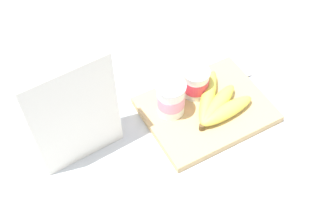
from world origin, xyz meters
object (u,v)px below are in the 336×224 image
(cutting_board, at_px, (206,110))
(yogurt_cup_back, at_px, (195,83))
(cereal_box, at_px, (71,110))
(spoon, at_px, (256,74))
(yogurt_cup_front, at_px, (171,99))
(banana_bunch, at_px, (217,104))

(cutting_board, distance_m, yogurt_cup_back, 0.07)
(cereal_box, distance_m, yogurt_cup_back, 0.33)
(cereal_box, bearing_deg, cutting_board, 165.71)
(yogurt_cup_back, relative_size, spoon, 0.70)
(yogurt_cup_front, relative_size, yogurt_cup_back, 1.19)
(cereal_box, bearing_deg, banana_bunch, 163.71)
(banana_bunch, height_order, spoon, banana_bunch)
(yogurt_cup_back, height_order, spoon, yogurt_cup_back)
(yogurt_cup_front, relative_size, spoon, 0.83)
(yogurt_cup_front, bearing_deg, cutting_board, -22.41)
(cutting_board, xyz_separation_m, yogurt_cup_back, (-0.00, 0.06, 0.05))
(cutting_board, relative_size, yogurt_cup_back, 3.87)
(cutting_board, relative_size, spoon, 2.69)
(cutting_board, relative_size, yogurt_cup_front, 3.25)
(banana_bunch, relative_size, spoon, 1.47)
(yogurt_cup_back, distance_m, banana_bunch, 0.08)
(cutting_board, height_order, banana_bunch, banana_bunch)
(cereal_box, height_order, spoon, cereal_box)
(cutting_board, bearing_deg, banana_bunch, -38.68)
(cutting_board, bearing_deg, spoon, 12.56)
(yogurt_cup_back, xyz_separation_m, spoon, (0.19, -0.01, -0.06))
(cutting_board, distance_m, yogurt_cup_front, 0.11)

